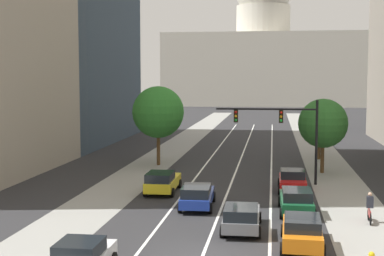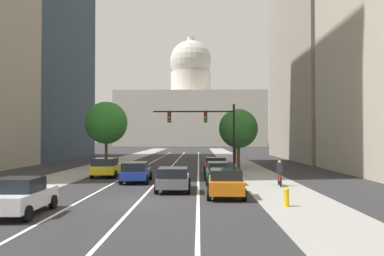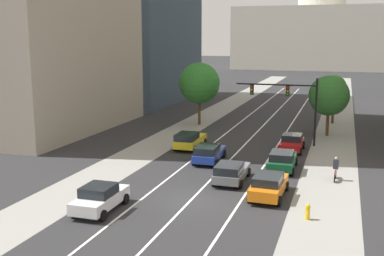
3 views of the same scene
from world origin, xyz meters
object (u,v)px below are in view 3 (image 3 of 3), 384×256
at_px(car_gray, 231,172).
at_px(street_tree_near_left, 199,83).
at_px(car_yellow, 189,140).
at_px(street_tree_mid_right, 334,87).
at_px(traffic_signal_mast, 290,98).
at_px(street_tree_far_right, 329,96).
at_px(car_white, 100,198).
at_px(cyclist, 336,169).
at_px(car_green, 282,160).
at_px(car_red, 292,142).
at_px(car_blue, 209,153).
at_px(fire_hydrant, 308,212).
at_px(car_orange, 269,185).
at_px(capitol_building, 321,29).

bearing_deg(car_gray, street_tree_near_left, 21.90).
bearing_deg(car_yellow, street_tree_mid_right, -35.08).
bearing_deg(traffic_signal_mast, street_tree_far_right, 58.28).
xyz_separation_m(car_gray, car_white, (-6.04, -7.77, 0.03)).
relative_size(car_yellow, traffic_signal_mast, 0.61).
distance_m(car_yellow, street_tree_far_right, 15.82).
height_order(car_yellow, traffic_signal_mast, traffic_signal_mast).
bearing_deg(cyclist, traffic_signal_mast, 26.42).
height_order(traffic_signal_mast, street_tree_far_right, traffic_signal_mast).
bearing_deg(car_green, street_tree_far_right, -11.75).
distance_m(car_gray, cyclist, 7.50).
bearing_deg(street_tree_near_left, car_white, -84.49).
height_order(car_yellow, street_tree_near_left, street_tree_near_left).
relative_size(car_red, street_tree_far_right, 0.65).
height_order(car_gray, car_blue, car_blue).
height_order(car_gray, traffic_signal_mast, traffic_signal_mast).
bearing_deg(car_blue, fire_hydrant, -142.13).
relative_size(car_white, street_tree_far_right, 0.69).
bearing_deg(car_orange, traffic_signal_mast, 3.79).
bearing_deg(street_tree_far_right, car_blue, -121.85).
bearing_deg(car_orange, car_blue, 41.68).
bearing_deg(traffic_signal_mast, car_gray, -100.06).
xyz_separation_m(cyclist, street_tree_near_left, (-15.78, 18.23, 4.03)).
height_order(car_orange, street_tree_near_left, street_tree_near_left).
bearing_deg(car_green, car_yellow, 61.80).
xyz_separation_m(car_red, fire_hydrant, (2.68, -16.39, -0.31)).
height_order(car_red, cyclist, cyclist).
bearing_deg(street_tree_mid_right, car_yellow, -124.32).
bearing_deg(cyclist, car_green, 72.06).
relative_size(fire_hydrant, street_tree_far_right, 0.14).
bearing_deg(car_red, street_tree_near_left, 49.79).
xyz_separation_m(car_orange, street_tree_mid_right, (3.07, 28.99, 3.48)).
height_order(street_tree_near_left, street_tree_far_right, street_tree_near_left).
relative_size(car_green, fire_hydrant, 5.07).
bearing_deg(street_tree_near_left, cyclist, -49.12).
bearing_deg(car_orange, car_green, 1.51).
bearing_deg(fire_hydrant, street_tree_far_right, 89.84).
bearing_deg(car_white, street_tree_far_right, -24.53).
bearing_deg(car_green, car_gray, 143.83).
bearing_deg(traffic_signal_mast, street_tree_mid_right, 74.36).
distance_m(car_orange, car_red, 13.26).
relative_size(fire_hydrant, street_tree_near_left, 0.13).
bearing_deg(car_blue, cyclist, -104.02).
xyz_separation_m(capitol_building, car_green, (4.53, -129.73, -12.40)).
bearing_deg(car_blue, capitol_building, -3.05).
distance_m(car_blue, car_green, 6.05).
height_order(cyclist, street_tree_near_left, street_tree_near_left).
xyz_separation_m(car_yellow, street_tree_far_right, (11.79, 10.01, 3.38)).
distance_m(capitol_building, car_gray, 134.61).
distance_m(street_tree_mid_right, street_tree_far_right, 7.75).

